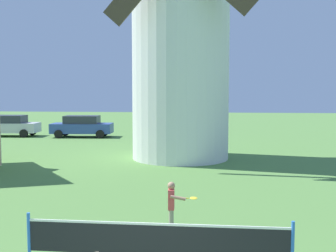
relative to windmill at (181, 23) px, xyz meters
name	(u,v)px	position (x,y,z in m)	size (l,w,h in m)	color
windmill	(181,23)	(0.00, 0.00, 0.00)	(6.85, 5.45, 12.90)	white
tennis_net	(156,240)	(0.54, -13.07, -5.95)	(4.74, 0.06, 1.10)	blue
player_far	(172,203)	(0.59, -10.64, -5.96)	(0.72, 0.45, 1.18)	#9E937F
parked_car_silver	(8,125)	(-13.46, 8.69, -5.82)	(4.53, 2.13, 1.56)	silver
parked_car_blue	(82,126)	(-7.81, 8.71, -5.82)	(4.47, 2.13, 1.56)	#334C99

